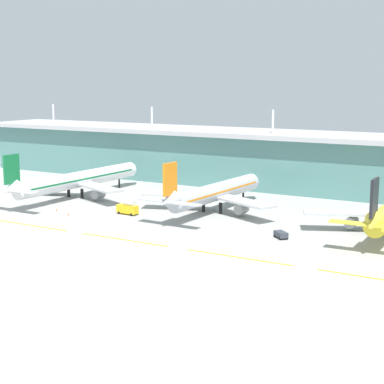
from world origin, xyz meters
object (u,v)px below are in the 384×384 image
at_px(airliner_middle, 214,192).
at_px(safety_cone_nose_front, 57,210).
at_px(pushback_tug, 281,234).
at_px(airliner_near, 78,180).
at_px(fuel_truck, 128,208).
at_px(safety_cone_left_wingtip, 69,214).

distance_m(airliner_middle, safety_cone_nose_front, 52.07).
xyz_separation_m(airliner_middle, pushback_tug, (32.09, -21.62, -5.34)).
relative_size(airliner_near, fuel_truck, 9.82).
bearing_deg(safety_cone_nose_front, safety_cone_left_wingtip, -21.74).
bearing_deg(airliner_middle, pushback_tug, -33.97).
height_order(fuel_truck, safety_cone_nose_front, fuel_truck).
height_order(airliner_near, fuel_truck, airliner_near).
distance_m(airliner_near, safety_cone_left_wingtip, 32.19).
distance_m(safety_cone_left_wingtip, safety_cone_nose_front, 8.58).
bearing_deg(airliner_near, pushback_tug, -12.71).
xyz_separation_m(fuel_truck, pushback_tug, (54.05, -4.33, -1.16)).
distance_m(fuel_truck, safety_cone_left_wingtip, 18.86).
distance_m(airliner_near, pushback_tug, 90.07).
xyz_separation_m(safety_cone_left_wingtip, safety_cone_nose_front, (-7.97, 3.18, 0.00)).
xyz_separation_m(pushback_tug, safety_cone_nose_front, (-77.59, -2.95, -0.75)).
relative_size(pushback_tug, safety_cone_nose_front, 6.96).
bearing_deg(pushback_tug, fuel_truck, 175.41).
height_order(airliner_near, safety_cone_left_wingtip, airliner_near).
xyz_separation_m(airliner_near, safety_cone_left_wingtip, (18.08, -25.92, -6.11)).
distance_m(airliner_middle, fuel_truck, 28.26).
height_order(pushback_tug, safety_cone_left_wingtip, pushback_tug).
bearing_deg(pushback_tug, airliner_middle, 146.03).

